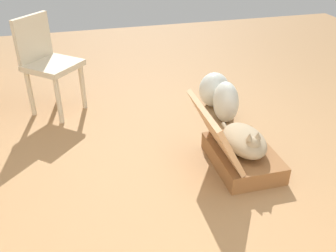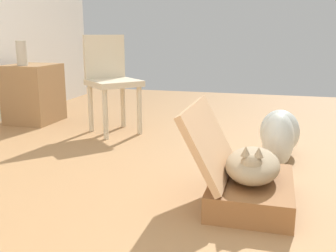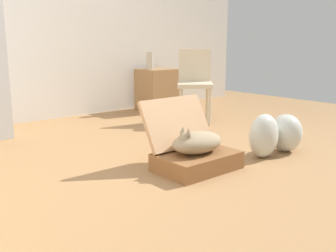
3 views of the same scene
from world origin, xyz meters
name	(u,v)px [view 1 (image 1 of 3)]	position (x,y,z in m)	size (l,w,h in m)	color
ground_plane	(187,168)	(0.00, 0.00, 0.00)	(7.68, 7.68, 0.00)	#9E7247
suitcase_base	(242,157)	(-0.06, -0.41, 0.07)	(0.61, 0.42, 0.13)	brown
suitcase_lid	(215,131)	(-0.06, -0.18, 0.33)	(0.61, 0.42, 0.04)	tan
cat	(245,140)	(-0.07, -0.41, 0.22)	(0.52, 0.28, 0.22)	#998466
plastic_bag_white	(226,102)	(0.60, -0.54, 0.19)	(0.30, 0.21, 0.37)	silver
plastic_bag_clear	(214,90)	(0.90, -0.55, 0.17)	(0.29, 0.29, 0.33)	silver
chair	(47,61)	(1.21, 0.93, 0.49)	(0.58, 0.58, 0.87)	beige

